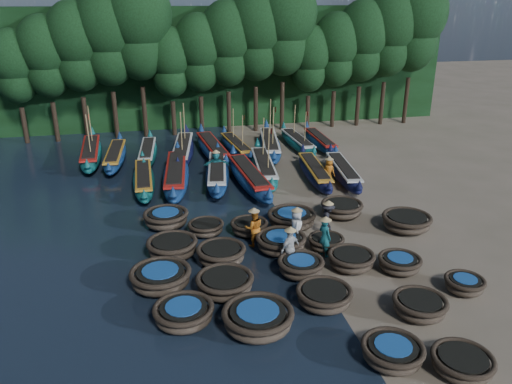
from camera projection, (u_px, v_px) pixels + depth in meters
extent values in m
plane|color=#7C6B5A|center=(293.00, 235.00, 24.18)|extent=(120.00, 120.00, 0.00)
cube|color=black|center=(221.00, 67.00, 43.72)|extent=(40.00, 3.00, 10.00)
ellipsoid|color=brown|center=(392.00, 355.00, 15.66)|extent=(2.21, 2.21, 0.62)
torus|color=#372B20|center=(393.00, 347.00, 15.56)|extent=(2.01, 2.01, 0.19)
cylinder|color=black|center=(393.00, 346.00, 15.54)|extent=(1.53, 1.53, 0.06)
cylinder|color=#1B4F99|center=(393.00, 345.00, 15.53)|extent=(1.18, 1.18, 0.04)
ellipsoid|color=brown|center=(462.00, 365.00, 15.26)|extent=(2.28, 2.28, 0.57)
torus|color=#372B20|center=(463.00, 358.00, 15.17)|extent=(1.93, 1.93, 0.17)
cylinder|color=black|center=(463.00, 357.00, 15.15)|extent=(1.48, 1.48, 0.05)
ellipsoid|color=brown|center=(184.00, 316.00, 17.52)|extent=(2.39, 2.39, 0.67)
torus|color=#372B20|center=(183.00, 308.00, 17.41)|extent=(2.18, 2.18, 0.20)
cylinder|color=black|center=(183.00, 307.00, 17.39)|extent=(1.66, 1.66, 0.06)
cylinder|color=#1B4F99|center=(183.00, 306.00, 17.38)|extent=(1.28, 1.28, 0.04)
ellipsoid|color=brown|center=(258.00, 321.00, 17.15)|extent=(2.36, 2.36, 0.75)
torus|color=#372B20|center=(258.00, 313.00, 17.02)|extent=(2.52, 2.52, 0.23)
cylinder|color=black|center=(258.00, 312.00, 17.00)|extent=(1.92, 1.92, 0.07)
cylinder|color=#1B4F99|center=(258.00, 310.00, 16.99)|extent=(1.48, 1.48, 0.05)
ellipsoid|color=brown|center=(324.00, 298.00, 18.54)|extent=(2.06, 2.06, 0.66)
torus|color=#372B20|center=(324.00, 291.00, 18.43)|extent=(2.14, 2.14, 0.20)
cylinder|color=black|center=(324.00, 290.00, 18.41)|extent=(1.62, 1.62, 0.06)
ellipsoid|color=brown|center=(419.00, 308.00, 17.97)|extent=(1.84, 1.84, 0.65)
torus|color=#372B20|center=(420.00, 301.00, 17.86)|extent=(2.00, 2.00, 0.20)
cylinder|color=black|center=(420.00, 300.00, 17.84)|extent=(1.51, 1.51, 0.06)
ellipsoid|color=brown|center=(464.00, 286.00, 19.42)|extent=(1.83, 1.83, 0.56)
torus|color=#372B20|center=(465.00, 280.00, 19.32)|extent=(1.58, 1.58, 0.17)
cylinder|color=black|center=(465.00, 279.00, 19.31)|extent=(1.18, 1.18, 0.05)
cylinder|color=#1B4F99|center=(465.00, 279.00, 19.29)|extent=(0.91, 0.91, 0.03)
ellipsoid|color=brown|center=(161.00, 280.00, 19.68)|extent=(2.30, 2.30, 0.73)
torus|color=#372B20|center=(160.00, 272.00, 19.55)|extent=(2.45, 2.45, 0.22)
cylinder|color=black|center=(160.00, 271.00, 19.53)|extent=(1.87, 1.87, 0.07)
cylinder|color=#1B4F99|center=(160.00, 270.00, 19.52)|extent=(1.44, 1.44, 0.04)
ellipsoid|color=brown|center=(225.00, 286.00, 19.29)|extent=(2.72, 2.72, 0.71)
torus|color=#372B20|center=(225.00, 278.00, 19.17)|extent=(2.28, 2.28, 0.22)
cylinder|color=black|center=(225.00, 277.00, 19.15)|extent=(1.73, 1.73, 0.06)
ellipsoid|color=brown|center=(301.00, 268.00, 20.55)|extent=(2.10, 2.10, 0.68)
torus|color=#372B20|center=(301.00, 262.00, 20.43)|extent=(1.95, 1.95, 0.21)
cylinder|color=black|center=(301.00, 261.00, 20.42)|extent=(1.46, 1.46, 0.06)
cylinder|color=#1B4F99|center=(301.00, 260.00, 20.40)|extent=(1.12, 1.12, 0.04)
ellipsoid|color=brown|center=(351.00, 262.00, 21.09)|extent=(2.00, 2.00, 0.66)
torus|color=#372B20|center=(352.00, 255.00, 20.97)|extent=(2.01, 2.01, 0.20)
cylinder|color=black|center=(352.00, 254.00, 20.96)|extent=(1.52, 1.52, 0.06)
ellipsoid|color=brown|center=(399.00, 265.00, 20.89)|extent=(2.15, 2.15, 0.60)
torus|color=#372B20|center=(400.00, 259.00, 20.79)|extent=(1.83, 1.83, 0.18)
cylinder|color=black|center=(400.00, 258.00, 20.77)|extent=(1.38, 1.38, 0.05)
cylinder|color=#1B4F99|center=(400.00, 257.00, 20.76)|extent=(1.06, 1.06, 0.04)
ellipsoid|color=brown|center=(172.00, 249.00, 22.01)|extent=(2.53, 2.53, 0.75)
torus|color=#372B20|center=(172.00, 242.00, 21.88)|extent=(2.28, 2.28, 0.23)
cylinder|color=black|center=(172.00, 241.00, 21.86)|extent=(1.72, 1.72, 0.07)
ellipsoid|color=brown|center=(221.00, 257.00, 21.41)|extent=(2.56, 2.56, 0.75)
torus|color=#372B20|center=(221.00, 249.00, 21.28)|extent=(2.16, 2.16, 0.23)
cylinder|color=black|center=(221.00, 248.00, 21.27)|extent=(1.62, 1.62, 0.07)
ellipsoid|color=brown|center=(281.00, 244.00, 22.49)|extent=(2.82, 2.82, 0.72)
torus|color=#372B20|center=(281.00, 238.00, 22.37)|extent=(2.31, 2.31, 0.22)
cylinder|color=black|center=(281.00, 237.00, 22.35)|extent=(1.76, 1.76, 0.07)
cylinder|color=#1B4F99|center=(281.00, 236.00, 22.34)|extent=(1.35, 1.35, 0.04)
ellipsoid|color=brown|center=(326.00, 244.00, 22.71)|extent=(1.80, 1.80, 0.57)
torus|color=#372B20|center=(326.00, 239.00, 22.61)|extent=(1.67, 1.67, 0.17)
cylinder|color=black|center=(326.00, 238.00, 22.60)|extent=(1.25, 1.25, 0.05)
ellipsoid|color=brown|center=(406.00, 223.00, 24.56)|extent=(2.60, 2.60, 0.71)
torus|color=#372B20|center=(407.00, 217.00, 24.44)|extent=(2.44, 2.44, 0.22)
cylinder|color=black|center=(407.00, 216.00, 24.42)|extent=(1.87, 1.87, 0.06)
ellipsoid|color=brown|center=(166.00, 220.00, 24.89)|extent=(2.25, 2.25, 0.74)
torus|color=#372B20|center=(166.00, 214.00, 24.76)|extent=(2.27, 2.27, 0.22)
cylinder|color=black|center=(166.00, 213.00, 24.74)|extent=(1.71, 1.71, 0.07)
cylinder|color=#1B4F99|center=(166.00, 212.00, 24.73)|extent=(1.32, 1.32, 0.04)
ellipsoid|color=brown|center=(206.00, 229.00, 24.11)|extent=(2.00, 2.00, 0.59)
torus|color=#372B20|center=(206.00, 224.00, 24.01)|extent=(1.76, 1.76, 0.18)
cylinder|color=black|center=(206.00, 223.00, 23.99)|extent=(1.33, 1.33, 0.05)
ellipsoid|color=brown|center=(249.00, 228.00, 24.15)|extent=(2.14, 2.14, 0.62)
torus|color=#372B20|center=(249.00, 223.00, 24.05)|extent=(1.84, 1.84, 0.19)
cylinder|color=black|center=(249.00, 222.00, 24.03)|extent=(1.39, 1.39, 0.06)
ellipsoid|color=brown|center=(292.00, 221.00, 24.83)|extent=(2.49, 2.49, 0.75)
torus|color=#372B20|center=(292.00, 214.00, 24.70)|extent=(2.44, 2.44, 0.23)
cylinder|color=black|center=(292.00, 213.00, 24.68)|extent=(1.85, 1.85, 0.07)
cylinder|color=#1B4F99|center=(292.00, 213.00, 24.66)|extent=(1.43, 1.43, 0.05)
ellipsoid|color=brown|center=(342.00, 210.00, 26.09)|extent=(2.45, 2.45, 0.70)
torus|color=#372B20|center=(342.00, 204.00, 25.97)|extent=(2.22, 2.22, 0.21)
cylinder|color=black|center=(342.00, 204.00, 25.96)|extent=(1.69, 1.69, 0.06)
ellipsoid|color=#105E5D|center=(144.00, 180.00, 30.01)|extent=(1.39, 7.25, 0.90)
cone|color=#105E5D|center=(142.00, 154.00, 33.00)|extent=(0.40, 0.40, 0.54)
cone|color=#105E5D|center=(144.00, 193.00, 26.61)|extent=(0.40, 0.40, 0.45)
cube|color=orange|center=(143.00, 174.00, 29.87)|extent=(1.02, 5.62, 0.11)
cube|color=black|center=(143.00, 173.00, 29.85)|extent=(0.76, 4.89, 0.09)
ellipsoid|color=navy|center=(176.00, 176.00, 30.52)|extent=(2.36, 8.88, 1.10)
cone|color=navy|center=(177.00, 145.00, 34.21)|extent=(0.48, 0.48, 0.66)
cone|color=navy|center=(173.00, 191.00, 26.33)|extent=(0.48, 0.48, 0.55)
cube|color=#B41C16|center=(176.00, 168.00, 30.35)|extent=(1.76, 6.88, 0.13)
cube|color=black|center=(175.00, 167.00, 30.32)|extent=(1.38, 5.98, 0.11)
ellipsoid|color=navy|center=(217.00, 174.00, 30.98)|extent=(2.59, 8.20, 1.01)
cone|color=navy|center=(217.00, 146.00, 34.40)|extent=(0.44, 0.44, 0.61)
cone|color=navy|center=(217.00, 187.00, 27.11)|extent=(0.44, 0.44, 0.50)
cube|color=silver|center=(217.00, 167.00, 30.83)|extent=(1.94, 6.35, 0.12)
cube|color=black|center=(217.00, 166.00, 30.80)|extent=(1.56, 5.51, 0.10)
ellipsoid|color=navy|center=(249.00, 178.00, 30.24)|extent=(2.10, 8.50, 1.05)
cone|color=navy|center=(233.00, 148.00, 33.65)|extent=(0.46, 0.46, 0.63)
cone|color=navy|center=(269.00, 192.00, 26.34)|extent=(0.46, 0.46, 0.53)
cube|color=#B41C16|center=(249.00, 171.00, 30.08)|extent=(1.56, 6.58, 0.13)
cube|color=black|center=(249.00, 169.00, 30.04)|extent=(1.22, 5.72, 0.11)
ellipsoid|color=#105E5D|center=(264.00, 168.00, 31.91)|extent=(2.31, 8.19, 1.01)
cone|color=#105E5D|center=(257.00, 142.00, 35.31)|extent=(0.44, 0.44, 0.61)
cone|color=#105E5D|center=(272.00, 181.00, 28.04)|extent=(0.44, 0.44, 0.51)
cube|color=silver|center=(264.00, 162.00, 31.75)|extent=(1.73, 6.34, 0.12)
cube|color=black|center=(264.00, 161.00, 31.72)|extent=(1.37, 5.51, 0.10)
cylinder|color=#997F4C|center=(263.00, 139.00, 32.44)|extent=(0.07, 0.24, 2.83)
cylinder|color=#997F4C|center=(268.00, 151.00, 29.92)|extent=(0.07, 0.24, 2.83)
plane|color=red|center=(271.00, 131.00, 29.48)|extent=(0.00, 0.35, 0.35)
ellipsoid|color=#0F1237|center=(315.00, 172.00, 31.33)|extent=(1.96, 7.45, 0.92)
cone|color=#0F1237|center=(303.00, 147.00, 34.43)|extent=(0.41, 0.41, 0.55)
cone|color=#0F1237|center=(330.00, 184.00, 27.81)|extent=(0.41, 0.41, 0.46)
cube|color=orange|center=(315.00, 167.00, 31.19)|extent=(1.46, 5.77, 0.11)
cube|color=black|center=(315.00, 165.00, 31.16)|extent=(1.15, 5.01, 0.09)
ellipsoid|color=#0F1237|center=(343.00, 172.00, 31.37)|extent=(2.23, 7.50, 0.92)
cone|color=#0F1237|center=(331.00, 147.00, 34.49)|extent=(0.41, 0.41, 0.55)
cone|color=#0F1237|center=(360.00, 184.00, 27.83)|extent=(0.41, 0.41, 0.46)
cube|color=silver|center=(343.00, 166.00, 31.23)|extent=(1.67, 5.80, 0.11)
cube|color=black|center=(343.00, 165.00, 31.20)|extent=(1.33, 5.04, 0.09)
ellipsoid|color=#105E5D|center=(91.00, 154.00, 34.83)|extent=(1.91, 8.41, 1.04)
cone|color=#105E5D|center=(92.00, 130.00, 38.24)|extent=(0.46, 0.46, 0.63)
cone|color=#105E5D|center=(87.00, 163.00, 30.95)|extent=(0.46, 0.46, 0.52)
cube|color=#B41C16|center=(90.00, 148.00, 34.67)|extent=(1.42, 6.51, 0.13)
cube|color=black|center=(90.00, 146.00, 34.64)|extent=(1.09, 5.67, 0.10)
cylinder|color=#997F4C|center=(90.00, 126.00, 35.37)|extent=(0.07, 0.25, 2.92)
cylinder|color=#997F4C|center=(88.00, 136.00, 32.84)|extent=(0.07, 0.25, 2.92)
plane|color=red|center=(89.00, 117.00, 32.41)|extent=(0.00, 0.37, 0.37)
ellipsoid|color=navy|center=(115.00, 157.00, 34.35)|extent=(1.73, 7.50, 0.93)
cone|color=navy|center=(119.00, 135.00, 37.47)|extent=(0.41, 0.41, 0.56)
cone|color=navy|center=(108.00, 166.00, 30.82)|extent=(0.41, 0.41, 0.47)
cube|color=orange|center=(115.00, 151.00, 34.21)|extent=(1.28, 5.81, 0.11)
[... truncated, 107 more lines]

